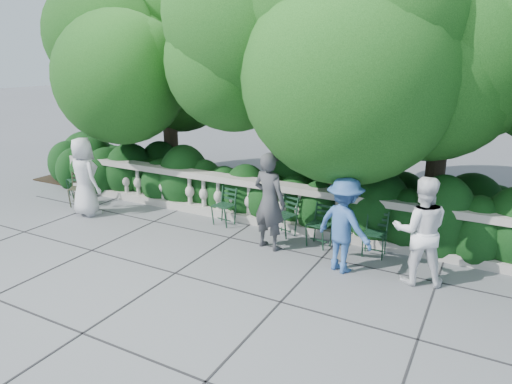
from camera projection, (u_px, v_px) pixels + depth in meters
The scene contains 14 objects.
ground at pixel (230, 257), 8.44m from camera, with size 90.00×90.00×0.00m, color #5A5D63.
balustrade at pixel (274, 205), 9.81m from camera, with size 12.00×0.44×1.00m.
shrub_hedge at pixel (295, 211), 10.96m from camera, with size 15.00×2.60×1.70m, color black, non-canonical shape.
tree_canopy at pixel (333, 37), 9.67m from camera, with size 15.04×6.52×6.78m.
chair_a at pixel (72, 197), 11.98m from camera, with size 0.44×0.48×0.84m, color black, non-canonical shape.
chair_b at pixel (220, 226), 9.95m from camera, with size 0.44×0.48×0.84m, color black, non-canonical shape.
chair_c at pixel (279, 237), 9.38m from camera, with size 0.44×0.48×0.84m, color black, non-canonical shape.
chair_d at pixel (315, 248), 8.84m from camera, with size 0.44×0.48×0.84m, color black, non-canonical shape.
chair_e at pixel (372, 259), 8.38m from camera, with size 0.44×0.48×0.84m, color black, non-canonical shape.
chair_weathered at pixel (78, 207), 11.20m from camera, with size 0.44×0.48×0.84m, color black, non-canonical shape.
person_businessman at pixel (84, 177), 10.45m from camera, with size 0.89×0.58×1.82m, color silver.
person_woman_grey at pixel (269, 201), 8.60m from camera, with size 0.69×0.45×1.89m, color #3C3D41.
person_casual_man at pixel (420, 231), 7.29m from camera, with size 0.87×0.68×1.80m, color white.
person_older_blue at pixel (344, 225), 7.72m from camera, with size 1.08×0.62×1.67m, color #335B9B.
Camera 1 is at (4.09, -6.57, 3.60)m, focal length 32.00 mm.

